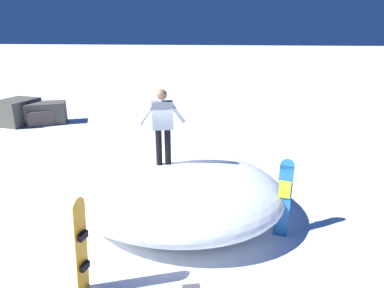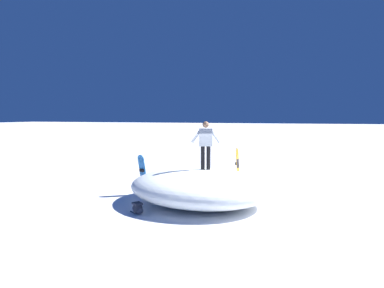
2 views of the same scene
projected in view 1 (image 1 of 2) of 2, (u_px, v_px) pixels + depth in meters
ground at (159, 198)px, 8.55m from camera, size 240.00×240.00×0.00m
snow_mound at (173, 187)px, 7.76m from camera, size 5.36×5.97×1.22m
snowboarder_standing at (163, 122)px, 7.21m from camera, size 0.38×1.01×1.70m
snowboard_primary_upright at (82, 246)px, 5.16m from camera, size 0.30×0.19×1.74m
snowboard_secondary_upright at (284, 196)px, 6.86m from camera, size 0.40×0.36×1.62m
backpack_far at (240, 177)px, 9.34m from camera, size 0.51×0.58×0.36m
rock_outcrop at (30, 113)px, 15.50m from camera, size 2.12×3.13×1.14m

